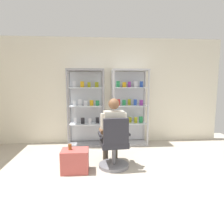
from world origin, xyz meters
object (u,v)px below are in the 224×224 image
object	(u,v)px
seated_shopkeeper	(113,129)
display_cabinet_right	(129,106)
office_chair	(114,148)
display_cabinet_left	(86,107)
tea_glass	(70,147)
storage_crate	(75,161)

from	to	relation	value
seated_shopkeeper	display_cabinet_right	bearing A→B (deg)	68.57
office_chair	seated_shopkeeper	size ratio (longest dim) A/B	0.74
display_cabinet_left	office_chair	distance (m)	1.74
display_cabinet_left	office_chair	size ratio (longest dim) A/B	1.98
display_cabinet_right	seated_shopkeeper	bearing A→B (deg)	-111.43
office_chair	display_cabinet_left	bearing A→B (deg)	110.30
display_cabinet_right	tea_glass	distance (m)	2.15
display_cabinet_right	storage_crate	size ratio (longest dim) A/B	4.02
tea_glass	display_cabinet_left	bearing A→B (deg)	82.33
display_cabinet_right	seated_shopkeeper	xyz separation A→B (m)	(-0.54, -1.38, -0.26)
display_cabinet_left	tea_glass	size ratio (longest dim) A/B	18.84
office_chair	tea_glass	world-z (taller)	office_chair
seated_shopkeeper	storage_crate	world-z (taller)	seated_shopkeeper
office_chair	seated_shopkeeper	xyz separation A→B (m)	(-0.01, 0.16, 0.32)
display_cabinet_right	display_cabinet_left	bearing A→B (deg)	179.94
display_cabinet_right	seated_shopkeeper	size ratio (longest dim) A/B	1.47
display_cabinet_left	storage_crate	xyz separation A→B (m)	(-0.13, -1.63, -0.76)
display_cabinet_right	tea_glass	bearing A→B (deg)	-129.16
display_cabinet_left	storage_crate	world-z (taller)	display_cabinet_left
display_cabinet_left	tea_glass	bearing A→B (deg)	-97.67
office_chair	display_cabinet_right	bearing A→B (deg)	71.14
seated_shopkeeper	tea_glass	world-z (taller)	seated_shopkeeper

